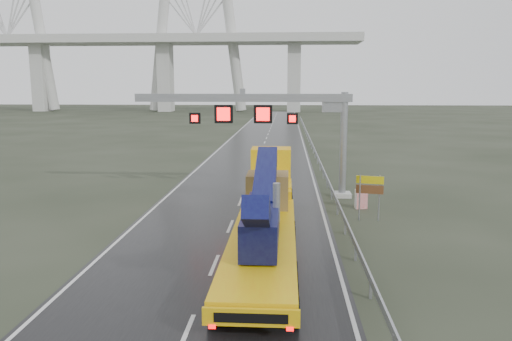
# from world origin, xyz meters

# --- Properties ---
(ground) EXTENTS (400.00, 400.00, 0.00)m
(ground) POSITION_xyz_m (0.00, 0.00, 0.00)
(ground) COLOR #272D1F
(ground) RESTS_ON ground
(road) EXTENTS (11.00, 200.00, 0.02)m
(road) POSITION_xyz_m (0.00, 40.00, 0.01)
(road) COLOR black
(road) RESTS_ON ground
(guardrail) EXTENTS (0.20, 140.00, 1.40)m
(guardrail) POSITION_xyz_m (6.10, 30.00, 0.70)
(guardrail) COLOR #92959A
(guardrail) RESTS_ON ground
(sign_gantry) EXTENTS (14.90, 1.20, 7.42)m
(sign_gantry) POSITION_xyz_m (2.10, 17.99, 5.61)
(sign_gantry) COLOR beige
(sign_gantry) RESTS_ON ground
(heavy_haul_truck) EXTENTS (2.89, 19.01, 4.46)m
(heavy_haul_truck) POSITION_xyz_m (2.05, 8.59, 1.73)
(heavy_haul_truck) COLOR yellow
(heavy_haul_truck) RESTS_ON ground
(exit_sign_pair) EXTENTS (1.51, 0.41, 2.63)m
(exit_sign_pair) POSITION_xyz_m (7.75, 11.81, 1.84)
(exit_sign_pair) COLOR gray
(exit_sign_pair) RESTS_ON ground
(striped_barrier) EXTENTS (0.79, 0.54, 1.22)m
(striped_barrier) POSITION_xyz_m (7.72, 14.65, 0.61)
(striped_barrier) COLOR red
(striped_barrier) RESTS_ON ground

